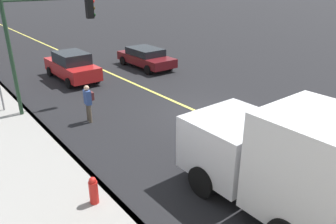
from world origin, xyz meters
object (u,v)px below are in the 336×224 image
car_red (72,66)px  fire_hydrant (94,193)px  pedestrian_with_backpack (88,101)px  traffic_light_mast (47,32)px  car_maroon (146,57)px

car_red → fire_hydrant: (-11.59, 4.28, -0.37)m
car_red → pedestrian_with_backpack: bearing=163.2°
pedestrian_with_backpack → traffic_light_mast: 3.54m
car_red → fire_hydrant: 12.36m
car_maroon → car_red: bearing=86.1°
pedestrian_with_backpack → car_red: bearing=-16.8°
car_maroon → fire_hydrant: bearing=140.1°
pedestrian_with_backpack → fire_hydrant: size_ratio=1.73×
traffic_light_mast → pedestrian_with_backpack: bearing=-166.0°
car_red → traffic_light_mast: traffic_light_mast is taller
car_maroon → traffic_light_mast: size_ratio=0.90×
car_maroon → fire_hydrant: size_ratio=4.93×
pedestrian_with_backpack → fire_hydrant: (-5.23, 2.36, -0.48)m
car_red → car_maroon: bearing=-93.9°
car_red → car_maroon: (-0.35, -5.11, -0.13)m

